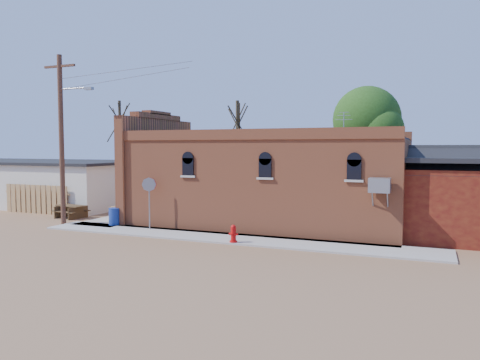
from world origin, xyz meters
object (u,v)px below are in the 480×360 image
at_px(stop_sign, 149,189).
at_px(picnic_table, 71,210).
at_px(utility_pole, 62,135).
at_px(trash_barrel, 114,216).
at_px(brick_bar, 263,181).
at_px(fire_hydrant, 233,234).

bearing_deg(stop_sign, picnic_table, 158.86).
distance_m(utility_pole, trash_barrel, 5.14).
bearing_deg(stop_sign, utility_pole, 176.30).
relative_size(trash_barrel, picnic_table, 0.45).
bearing_deg(brick_bar, trash_barrel, -151.78).
bearing_deg(utility_pole, brick_bar, 23.69).
bearing_deg(stop_sign, trash_barrel, 165.55).
xyz_separation_m(utility_pole, picnic_table, (-1.36, 2.00, -4.28)).
bearing_deg(brick_bar, utility_pole, -156.31).
distance_m(utility_pole, picnic_table, 4.91).
distance_m(brick_bar, trash_barrel, 8.09).
distance_m(brick_bar, fire_hydrant, 5.85).
xyz_separation_m(brick_bar, fire_hydrant, (0.62, -5.50, -1.89)).
xyz_separation_m(brick_bar, stop_sign, (-4.53, -4.09, -0.28)).
bearing_deg(fire_hydrant, picnic_table, 149.78).
relative_size(brick_bar, utility_pole, 1.82).
height_order(stop_sign, trash_barrel, stop_sign).
distance_m(fire_hydrant, trash_barrel, 7.76).
height_order(brick_bar, trash_barrel, brick_bar).
relative_size(utility_pole, fire_hydrant, 11.88).
bearing_deg(stop_sign, brick_bar, 36.05).
bearing_deg(brick_bar, stop_sign, -137.97).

